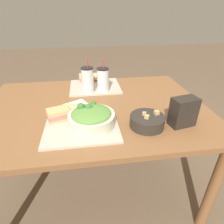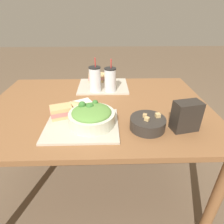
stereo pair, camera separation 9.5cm
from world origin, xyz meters
TOP-DOWN VIEW (x-y plane):
  - ground_plane at (0.00, 0.00)m, footprint 12.00×12.00m
  - dining_table at (0.00, 0.00)m, footprint 1.41×0.99m
  - tray_near at (-0.08, -0.24)m, footprint 0.38×0.32m
  - tray_far at (0.03, 0.31)m, footprint 0.38×0.32m
  - salad_bowl at (-0.02, -0.24)m, footprint 0.24×0.24m
  - soup_bowl at (0.26, -0.27)m, footprint 0.18×0.18m
  - sandwich_near at (-0.20, -0.16)m, footprint 0.14×0.12m
  - baguette_near at (-0.09, -0.12)m, footprint 0.13×0.10m
  - sandwich_far at (-0.03, 0.40)m, footprint 0.13×0.09m
  - baguette_far at (0.03, 0.43)m, footprint 0.12×0.08m
  - drink_cup_dark at (-0.03, 0.20)m, footprint 0.08×0.08m
  - drink_cup_red at (0.08, 0.20)m, footprint 0.08×0.08m
  - chip_bag at (0.45, -0.28)m, footprint 0.14×0.10m
  - napkin_folded at (-0.11, 0.03)m, footprint 0.17×0.15m

SIDE VIEW (x-z plane):
  - ground_plane at x=0.00m, z-range 0.00..0.00m
  - dining_table at x=0.00m, z-range 0.28..1.00m
  - napkin_folded at x=-0.11m, z-range 0.73..0.73m
  - tray_near at x=-0.08m, z-range 0.73..0.74m
  - tray_far at x=0.03m, z-range 0.73..0.74m
  - soup_bowl at x=0.26m, z-range 0.72..0.80m
  - sandwich_near at x=-0.20m, z-range 0.74..0.80m
  - sandwich_far at x=-0.03m, z-range 0.74..0.80m
  - baguette_near at x=-0.09m, z-range 0.74..0.80m
  - baguette_far at x=0.03m, z-range 0.74..0.80m
  - salad_bowl at x=-0.02m, z-range 0.73..0.84m
  - chip_bag at x=0.45m, z-range 0.73..0.88m
  - drink_cup_red at x=0.08m, z-range 0.70..0.93m
  - drink_cup_dark at x=-0.03m, z-range 0.70..0.94m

